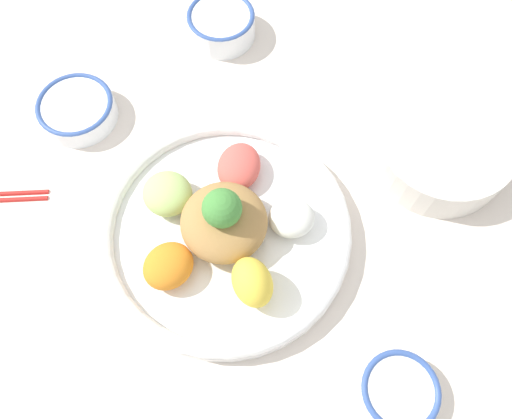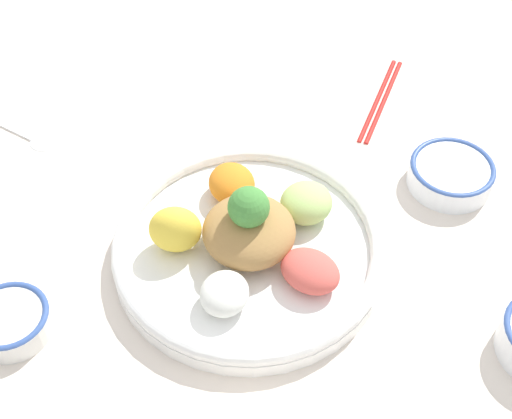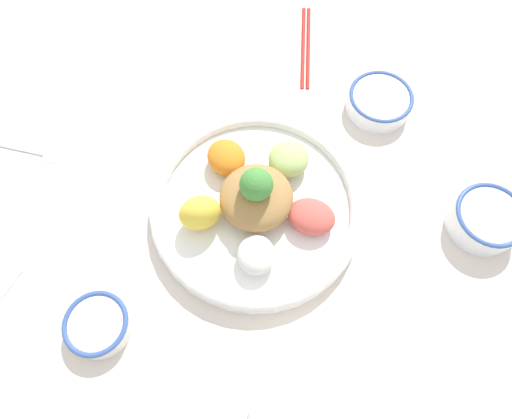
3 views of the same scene
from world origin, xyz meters
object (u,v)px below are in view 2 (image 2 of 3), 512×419
chopsticks_pair_near (381,99)px  serving_spoon_extra (28,135)px  salad_platter (249,243)px  rice_bowl_blue (451,173)px  sauce_bowl_red (10,321)px

chopsticks_pair_near → serving_spoon_extra: size_ratio=1.33×
salad_platter → rice_bowl_blue: size_ratio=2.95×
rice_bowl_blue → chopsticks_pair_near: bearing=-2.3°
salad_platter → serving_spoon_extra: 0.39m
rice_bowl_blue → serving_spoon_extra: rice_bowl_blue is taller
chopsticks_pair_near → serving_spoon_extra: (0.14, 0.50, -0.00)m
sauce_bowl_red → rice_bowl_blue: (-0.02, -0.58, 0.00)m
chopsticks_pair_near → serving_spoon_extra: bearing=120.3°
sauce_bowl_red → rice_bowl_blue: bearing=-91.5°
sauce_bowl_red → serving_spoon_extra: bearing=-15.5°
sauce_bowl_red → serving_spoon_extra: sauce_bowl_red is taller
sauce_bowl_red → chopsticks_pair_near: (0.17, -0.59, -0.01)m
serving_spoon_extra → sauce_bowl_red: bearing=130.7°
sauce_bowl_red → chopsticks_pair_near: sauce_bowl_red is taller
sauce_bowl_red → rice_bowl_blue: size_ratio=0.82×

